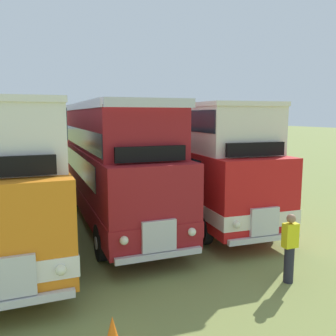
{
  "coord_description": "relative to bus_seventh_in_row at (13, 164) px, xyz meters",
  "views": [
    {
      "loc": [
        7.33,
        -12.98,
        4.09
      ],
      "look_at": [
        12.42,
        0.16,
        2.02
      ],
      "focal_mm": 38.72,
      "sensor_mm": 36.0,
      "label": 1
    }
  ],
  "objects": [
    {
      "name": "bus_eighth_in_row",
      "position": [
        3.42,
        0.36,
        -0.12
      ],
      "size": [
        2.63,
        10.0,
        4.52
      ],
      "color": "maroon",
      "rests_on": "ground"
    },
    {
      "name": "bus_seventh_in_row",
      "position": [
        0.0,
        0.0,
        0.0
      ],
      "size": [
        2.7,
        11.67,
        4.49
      ],
      "color": "orange",
      "rests_on": "ground"
    },
    {
      "name": "cone_near_end",
      "position": [
        1.66,
        -7.25,
        -2.12
      ],
      "size": [
        0.36,
        0.36,
        0.72
      ],
      "primitive_type": "cone",
      "color": "orange",
      "rests_on": "ground"
    },
    {
      "name": "marshal_person",
      "position": [
        6.3,
        -6.1,
        -1.59
      ],
      "size": [
        0.36,
        0.24,
        1.73
      ],
      "color": "#23232D",
      "rests_on": "ground"
    },
    {
      "name": "bus_ninth_in_row",
      "position": [
        6.85,
        0.34,
        -0.01
      ],
      "size": [
        2.97,
        9.88,
        4.49
      ],
      "color": "red",
      "rests_on": "ground"
    }
  ]
}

